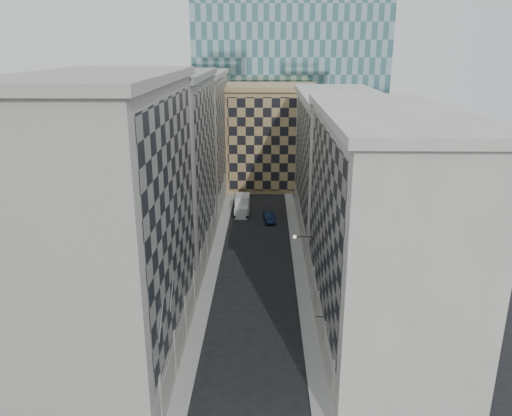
# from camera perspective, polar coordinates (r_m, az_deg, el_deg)

# --- Properties ---
(sidewalk_west) EXTENTS (1.50, 100.00, 0.15)m
(sidewalk_west) POSITION_cam_1_polar(r_m,az_deg,el_deg) (61.31, -4.91, -6.52)
(sidewalk_west) COLOR #989792
(sidewalk_west) RESTS_ON ground
(sidewalk_east) EXTENTS (1.50, 100.00, 0.15)m
(sidewalk_east) POSITION_cam_1_polar(r_m,az_deg,el_deg) (61.13, 4.99, -6.61)
(sidewalk_east) COLOR #989792
(sidewalk_east) RESTS_ON ground
(bldg_left_a) EXTENTS (10.80, 22.80, 23.70)m
(bldg_left_a) POSITION_cam_1_polar(r_m,az_deg,el_deg) (40.71, -16.02, -2.30)
(bldg_left_a) COLOR #A7A396
(bldg_left_a) RESTS_ON ground
(bldg_left_b) EXTENTS (10.80, 22.80, 22.70)m
(bldg_left_b) POSITION_cam_1_polar(r_m,az_deg,el_deg) (61.31, -10.16, 4.39)
(bldg_left_b) COLOR gray
(bldg_left_b) RESTS_ON ground
(bldg_left_c) EXTENTS (10.80, 22.80, 21.70)m
(bldg_left_c) POSITION_cam_1_polar(r_m,az_deg,el_deg) (82.64, -7.25, 7.67)
(bldg_left_c) COLOR #A7A396
(bldg_left_c) RESTS_ON ground
(bldg_right_a) EXTENTS (10.80, 26.80, 20.70)m
(bldg_right_a) POSITION_cam_1_polar(r_m,az_deg,el_deg) (44.28, 13.88, -2.54)
(bldg_right_a) COLOR #B5AFA5
(bldg_right_a) RESTS_ON ground
(bldg_right_b) EXTENTS (10.80, 28.80, 19.70)m
(bldg_right_b) POSITION_cam_1_polar(r_m,az_deg,el_deg) (69.92, 9.23, 4.87)
(bldg_right_b) COLOR #B5AFA5
(bldg_right_b) RESTS_ON ground
(tan_block) EXTENTS (16.80, 14.80, 18.80)m
(tan_block) POSITION_cam_1_polar(r_m,az_deg,el_deg) (94.71, 1.72, 8.26)
(tan_block) COLOR #A58257
(tan_block) RESTS_ON ground
(church_tower) EXTENTS (7.20, 7.20, 51.50)m
(church_tower) POSITION_cam_1_polar(r_m,az_deg,el_deg) (107.46, 0.62, 18.81)
(church_tower) COLOR #2F2925
(church_tower) RESTS_ON ground
(flagpoles_left) EXTENTS (0.10, 6.33, 2.33)m
(flagpoles_left) POSITION_cam_1_polar(r_m,az_deg,el_deg) (36.64, -10.16, -10.77)
(flagpoles_left) COLOR gray
(flagpoles_left) RESTS_ON ground
(bracket_lamp) EXTENTS (1.98, 0.36, 0.36)m
(bracket_lamp) POSITION_cam_1_polar(r_m,az_deg,el_deg) (53.17, 4.64, -3.30)
(bracket_lamp) COLOR black
(bracket_lamp) RESTS_ON ground
(box_truck) EXTENTS (2.30, 5.36, 2.91)m
(box_truck) POSITION_cam_1_polar(r_m,az_deg,el_deg) (79.15, -1.59, 0.20)
(box_truck) COLOR silver
(box_truck) RESTS_ON ground
(dark_car) EXTENTS (2.06, 4.46, 1.42)m
(dark_car) POSITION_cam_1_polar(r_m,az_deg,el_deg) (75.83, 1.51, -1.05)
(dark_car) COLOR #0E1A34
(dark_car) RESTS_ON ground
(shop_sign) EXTENTS (0.71, 0.62, 0.69)m
(shop_sign) POSITION_cam_1_polar(r_m,az_deg,el_deg) (42.67, 7.00, -12.60)
(shop_sign) COLOR black
(shop_sign) RESTS_ON ground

